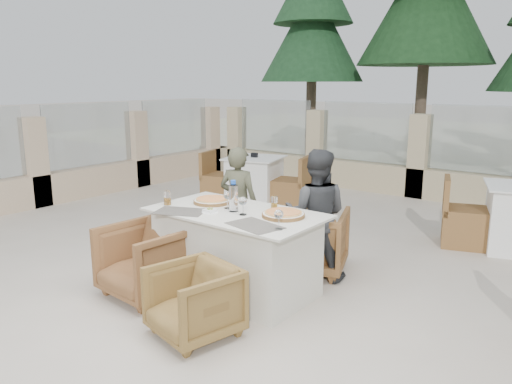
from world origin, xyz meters
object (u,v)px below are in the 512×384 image
Objects in this scene: olive_dish at (210,210)px; bg_table_a at (254,181)px; diner_left at (239,204)px; pizza_left at (212,201)px; water_bottle at (233,196)px; wine_glass_near at (243,205)px; pizza_right at (283,214)px; dining_table at (236,252)px; armchair_near_left at (146,260)px; beer_glass_left at (167,198)px; diner_right at (316,215)px; armchair_far_left at (235,233)px; armchair_near_right at (194,301)px; wine_glass_corner at (279,218)px; wine_glass_centre at (228,199)px; beer_glass_right at (274,203)px; armchair_far_right at (311,240)px.

bg_table_a is (-1.77, 2.92, -0.41)m from olive_dish.
olive_dish is 0.07× the size of bg_table_a.
pizza_left is at bearing 94.69° from diner_left.
water_bottle reaches higher than wine_glass_near.
pizza_right is at bearing 27.04° from wine_glass_near.
dining_table is 2.19× the size of armchair_near_left.
beer_glass_left is at bearing 108.19° from armchair_near_left.
water_bottle is at bearing 36.51° from diner_right.
armchair_near_right is at bearing 97.64° from armchair_far_left.
olive_dish reaches higher than bg_table_a.
wine_glass_near is (0.12, -0.05, 0.48)m from dining_table.
wine_glass_corner is at bearing 20.24° from armchair_near_left.
water_bottle reaches higher than beer_glass_left.
bg_table_a is (-1.79, 2.70, -0.48)m from wine_glass_centre.
armchair_near_left is (-0.72, -0.52, -0.53)m from wine_glass_near.
wine_glass_near is 1.67× the size of olive_dish.
armchair_near_right is at bearing -54.62° from pizza_left.
armchair_near_left is at bearing 175.51° from armchair_near_right.
bg_table_a is at bearing 120.17° from pizza_left.
beer_glass_right is 0.17× the size of armchair_far_right.
pizza_left is 1.97× the size of wine_glass_near.
beer_glass_right is at bearing 143.54° from pizza_right.
beer_glass_right reaches higher than dining_table.
diner_left is (-0.52, 0.70, -0.29)m from water_bottle.
water_bottle is 0.40× the size of armchair_near_left.
diner_right is (1.09, 0.95, -0.19)m from beer_glass_left.
bg_table_a is at bearing 126.27° from wine_glass_near.
armchair_far_right is at bearing -55.38° from bg_table_a.
armchair_far_right is at bearing 103.26° from armchair_near_right.
diner_right reaches higher than armchair_far_left.
armchair_far_left is 2.41m from bg_table_a.
beer_glass_right is (0.63, 0.16, 0.04)m from pizza_left.
dining_table is 12.93× the size of beer_glass_right.
bg_table_a is at bearing 130.81° from wine_glass_corner.
water_bottle is 1.57× the size of wine_glass_corner.
wine_glass_centre is 0.30× the size of armchair_far_left.
diner_left reaches higher than armchair_near_left.
wine_glass_corner reaches higher than armchair_far_right.
water_bottle is at bearing 48.96° from armchair_near_left.
armchair_far_right reaches higher than armchair_far_left.
wine_glass_corner is (0.63, -0.22, 0.48)m from dining_table.
wine_glass_corner is at bearing -50.96° from beer_glass_right.
water_bottle is 0.18× the size of bg_table_a.
wine_glass_near is 0.25× the size of armchair_near_left.
water_bottle is 0.22× the size of diner_right.
diner_left is (-1.18, 0.92, -0.24)m from wine_glass_corner.
diner_right reaches higher than armchair_far_right.
pizza_left is 0.63m from diner_left.
water_bottle is 0.90m from diner_right.
bg_table_a reaches higher than armchair_far_left.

